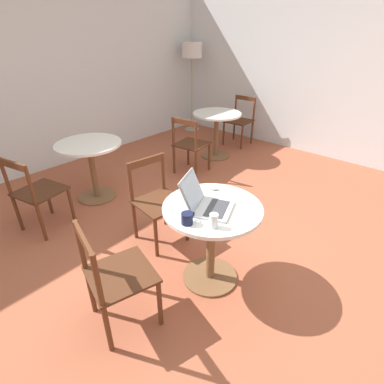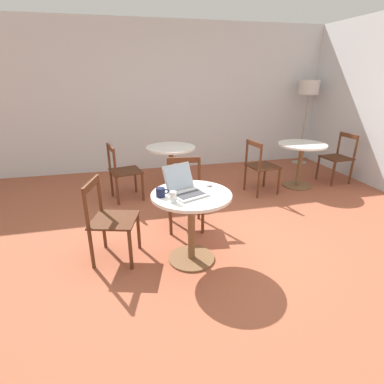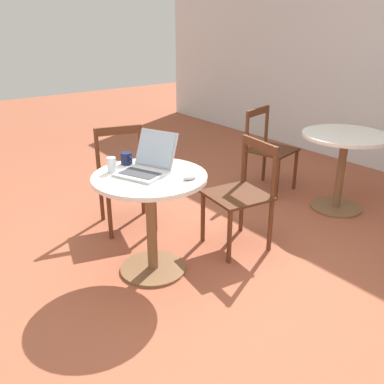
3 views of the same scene
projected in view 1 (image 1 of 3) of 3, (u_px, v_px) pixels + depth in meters
The scene contains 16 objects.
ground_plane at pixel (219, 254), 2.90m from camera, with size 16.00×16.00×0.00m, color #9E5138.
wall_back at pixel (36, 75), 4.12m from camera, with size 9.40×0.06×2.70m.
wall_side at pixel (357, 72), 4.36m from camera, with size 0.06×9.40×2.70m.
cafe_table_near at pixel (212, 226), 2.38m from camera, with size 0.77×0.77×0.73m.
cafe_table_mid at pixel (217, 125), 4.84m from camera, with size 0.77×0.77×0.73m.
cafe_table_far at pixel (91, 158), 3.63m from camera, with size 0.77×0.77×0.73m.
chair_near_left at pixel (115, 277), 2.05m from camera, with size 0.53×0.53×0.84m.
chair_near_back at pixel (157, 201), 2.94m from camera, with size 0.48×0.48×0.84m.
chair_mid_right at pixel (240, 121), 5.44m from camera, with size 0.46×0.46×0.84m.
chair_mid_left at pixel (190, 145), 4.32m from camera, with size 0.49×0.49×0.84m.
chair_far_left at pixel (36, 193), 3.08m from camera, with size 0.52×0.52×0.84m.
floor_lamp at pixel (192, 55), 5.69m from camera, with size 0.38×0.38×1.68m.
laptop at pixel (207, 203), 2.24m from camera, with size 0.42×0.45×0.25m.
mouse at pixel (213, 187), 2.52m from camera, with size 0.06×0.10×0.03m.
mug at pixel (187, 218), 2.07m from camera, with size 0.12×0.08×0.08m.
drinking_glass at pixel (214, 221), 2.03m from camera, with size 0.06×0.06×0.10m.
Camera 1 is at (-1.85, -1.29, 1.94)m, focal length 28.00 mm.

